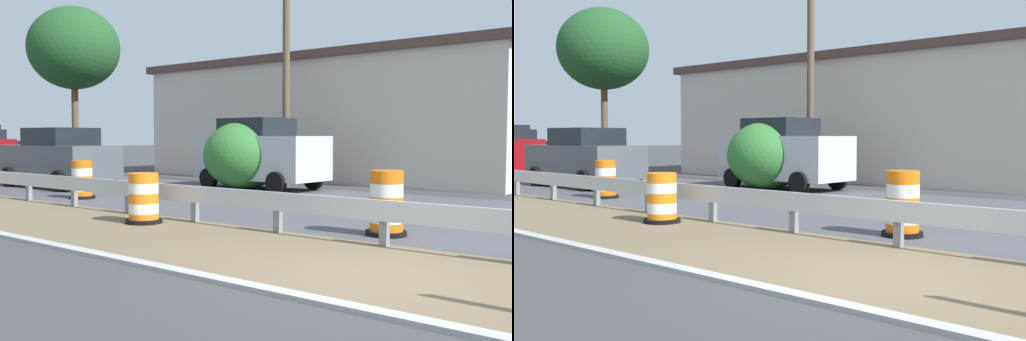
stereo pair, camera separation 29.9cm
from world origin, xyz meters
TOP-DOWN VIEW (x-y plane):
  - ground_plane at (0.00, 0.00)m, footprint 160.00×160.00m
  - median_dirt_strip at (0.45, 0.00)m, footprint 3.30×120.00m
  - curb_near_edge at (-1.30, 0.00)m, footprint 0.20×120.00m
  - guardrail_median at (1.86, -0.18)m, footprint 0.18×56.68m
  - traffic_barrel_nearest at (2.83, 1.26)m, footprint 0.69×0.69m
  - traffic_barrel_close at (1.18, 5.52)m, footprint 0.71×0.71m
  - traffic_barrel_mid at (3.07, 10.27)m, footprint 0.67×0.67m
  - car_lead_near_lane at (4.66, 13.89)m, footprint 2.10×4.37m
  - car_trailing_near_lane at (8.35, 8.45)m, footprint 2.18×4.25m
  - roadside_shop_near at (15.31, 9.35)m, footprint 8.39×15.58m
  - utility_pole_near at (9.74, 8.46)m, footprint 0.24×1.80m
  - bush_roadside at (7.99, 8.79)m, footprint 2.59×2.59m
  - tree_roadside at (12.51, 24.65)m, footprint 4.87×4.87m

SIDE VIEW (x-z plane):
  - ground_plane at x=0.00m, z-range 0.00..0.00m
  - median_dirt_strip at x=0.45m, z-range 0.00..0.01m
  - curb_near_edge at x=-1.30m, z-range -0.05..0.06m
  - traffic_barrel_close at x=1.18m, z-range -0.05..0.91m
  - traffic_barrel_mid at x=3.07m, z-range -0.05..0.97m
  - traffic_barrel_nearest at x=2.83m, z-range -0.05..1.04m
  - guardrail_median at x=1.86m, z-range 0.16..0.87m
  - car_lead_near_lane at x=4.66m, z-range 0.00..1.93m
  - bush_roadside at x=7.99m, z-range 0.00..2.14m
  - car_trailing_near_lane at x=8.35m, z-range 0.00..2.22m
  - roadside_shop_near at x=15.31m, z-range 0.01..4.69m
  - utility_pole_near at x=9.74m, z-range 0.16..8.52m
  - tree_roadside at x=12.51m, z-range 2.06..10.62m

